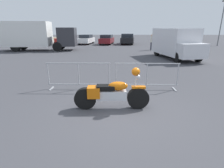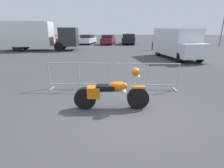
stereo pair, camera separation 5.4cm
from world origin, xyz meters
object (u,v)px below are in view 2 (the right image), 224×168
parked_car_tan (47,39)px  parked_car_white (88,39)px  parked_car_black (129,39)px  parked_car_maroon (108,39)px  pedestrian (153,42)px  delivery_van (177,43)px  parked_car_red (67,39)px  crowd_barrier_near (79,76)px  motorcycle (112,93)px  box_truck (36,35)px  crowd_barrier_far (147,76)px

parked_car_tan → parked_car_white: (6.24, -0.27, -0.01)m
parked_car_tan → parked_car_black: 12.49m
parked_car_maroon → pedestrian: 8.80m
parked_car_black → delivery_van: bearing=-159.7°
parked_car_red → parked_car_white: size_ratio=1.00×
parked_car_tan → pedestrian: size_ratio=2.55×
parked_car_white → parked_car_black: 6.24m
parked_car_tan → crowd_barrier_near: bearing=-148.6°
crowd_barrier_near → parked_car_black: 20.71m
motorcycle → delivery_van: 10.63m
parked_car_white → parked_car_black: size_ratio=0.92×
motorcycle → parked_car_tan: (-10.51, 22.40, 0.23)m
motorcycle → crowd_barrier_near: bearing=125.6°
box_truck → pedestrian: bearing=-2.5°
delivery_van → parked_car_tan: delivery_van is taller
parked_car_maroon → pedestrian: pedestrian is taller
parked_car_tan → box_truck: bearing=-158.4°
parked_car_tan → parked_car_white: size_ratio=1.01×
crowd_barrier_near → parked_car_red: bearing=106.5°
delivery_van → pedestrian: size_ratio=3.13×
crowd_barrier_far → parked_car_tan: parked_car_tan is taller
box_truck → parked_car_maroon: (7.30, 7.55, -0.93)m
box_truck → parked_car_tan: box_truck is taller
parked_car_red → crowd_barrier_near: bearing=-156.0°
box_truck → parked_car_white: box_truck is taller
box_truck → parked_car_red: 8.02m
crowd_barrier_near → parked_car_white: bearing=98.2°
parked_car_red → pedestrian: pedestrian is taller
parked_car_red → parked_car_white: parked_car_red is taller
pedestrian → box_truck: bearing=135.5°
box_truck → crowd_barrier_far: bearing=-56.6°
box_truck → parked_car_tan: bearing=99.4°
parked_car_white → pedestrian: pedestrian is taller
delivery_van → parked_car_maroon: (-6.03, 12.35, -0.53)m
parked_car_red → pedestrian: size_ratio=2.54×
box_truck → parked_car_red: (1.06, 7.89, -0.93)m
parked_car_tan → parked_car_white: bearing=-85.0°
box_truck → parked_car_black: (10.43, 7.97, -0.87)m
pedestrian → parked_car_white: bearing=91.7°
crowd_barrier_near → parked_car_tan: bearing=113.9°
parked_car_maroon → parked_car_black: 3.15m
delivery_van → crowd_barrier_near: bearing=-51.0°
parked_car_tan → parked_car_maroon: (9.36, -0.64, -0.00)m
crowd_barrier_far → delivery_van: 8.48m
parked_car_white → motorcycle: bearing=-161.6°
motorcycle → parked_car_black: bearing=82.9°
delivery_van → parked_car_red: size_ratio=1.24×
parked_car_red → delivery_van: bearing=-128.5°
parked_car_red → parked_car_tan: bearing=92.0°
box_truck → delivery_van: 14.18m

